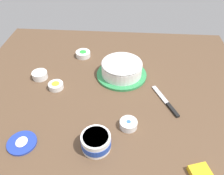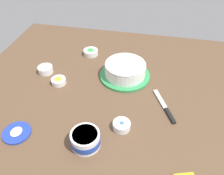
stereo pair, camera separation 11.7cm
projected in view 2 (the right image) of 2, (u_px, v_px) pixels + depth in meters
The scene contains 9 objects.
ground_plane at pixel (104, 102), 1.14m from camera, with size 1.54×1.54×0.00m, color brown.
frosted_cake at pixel (125, 70), 1.27m from camera, with size 0.29×0.29×0.10m.
frosting_tub at pixel (85, 139), 0.93m from camera, with size 0.12×0.12×0.07m.
frosting_tub_lid at pixel (17, 133), 0.99m from camera, with size 0.12×0.12×0.02m.
spreading_knife at pixel (166, 108), 1.10m from camera, with size 0.22×0.12×0.01m.
sprinkle_bowl_yellow at pixel (59, 81), 1.25m from camera, with size 0.08×0.08×0.03m.
sprinkle_bowl_pink at pixel (45, 69), 1.32m from camera, with size 0.08×0.08×0.04m.
sprinkle_bowl_blue at pixel (122, 125), 1.01m from camera, with size 0.08×0.08×0.03m.
sprinkle_bowl_green at pixel (91, 52), 1.47m from camera, with size 0.09×0.09×0.04m.
Camera 2 is at (-0.79, -0.21, 0.80)m, focal length 36.34 mm.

